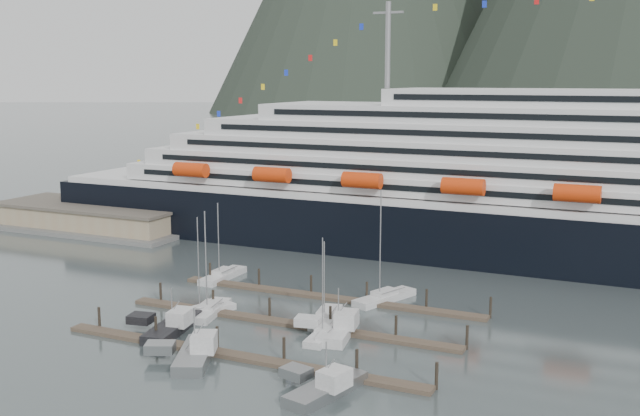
# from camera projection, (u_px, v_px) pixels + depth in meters

# --- Properties ---
(ground) EXTENTS (1600.00, 1600.00, 0.00)m
(ground) POSITION_uv_depth(u_px,v_px,m) (310.00, 337.00, 94.24)
(ground) COLOR #434E4F
(ground) RESTS_ON ground
(cruise_ship) EXTENTS (210.00, 30.40, 50.30)m
(cruise_ship) POSITION_uv_depth(u_px,v_px,m) (605.00, 197.00, 128.80)
(cruise_ship) COLOR black
(cruise_ship) RESTS_ON ground
(warehouse) EXTENTS (46.00, 20.00, 5.80)m
(warehouse) POSITION_uv_depth(u_px,v_px,m) (94.00, 219.00, 161.26)
(warehouse) COLOR #595956
(warehouse) RESTS_ON ground
(dock_near) EXTENTS (48.18, 2.28, 3.20)m
(dock_near) POSITION_uv_depth(u_px,v_px,m) (235.00, 355.00, 87.34)
(dock_near) COLOR #4D3C31
(dock_near) RESTS_ON ground
(dock_mid) EXTENTS (48.18, 2.28, 3.20)m
(dock_mid) POSITION_uv_depth(u_px,v_px,m) (286.00, 322.00, 98.96)
(dock_mid) COLOR #4D3C31
(dock_mid) RESTS_ON ground
(dock_far) EXTENTS (48.18, 2.28, 3.20)m
(dock_far) POSITION_uv_depth(u_px,v_px,m) (327.00, 297.00, 110.57)
(dock_far) COLOR #4D3C31
(dock_far) RESTS_ON ground
(sailboat_a) EXTENTS (4.75, 10.15, 15.17)m
(sailboat_a) POSITION_uv_depth(u_px,v_px,m) (210.00, 311.00, 103.30)
(sailboat_a) COLOR #B3B3B3
(sailboat_a) RESTS_ON ground
(sailboat_b) EXTENTS (5.41, 9.30, 14.21)m
(sailboat_b) POSITION_uv_depth(u_px,v_px,m) (205.00, 312.00, 103.09)
(sailboat_b) COLOR #B3B3B3
(sailboat_b) RESTS_ON ground
(sailboat_c) EXTENTS (4.45, 9.90, 11.59)m
(sailboat_c) POSITION_uv_depth(u_px,v_px,m) (326.00, 318.00, 100.46)
(sailboat_c) COLOR #B3B3B3
(sailboat_c) RESTS_ON ground
(sailboat_d) EXTENTS (3.07, 9.93, 13.36)m
(sailboat_d) POSITION_uv_depth(u_px,v_px,m) (325.00, 334.00, 94.31)
(sailboat_d) COLOR #B3B3B3
(sailboat_d) RESTS_ON ground
(sailboat_e) EXTENTS (2.87, 10.75, 13.17)m
(sailboat_e) POSITION_uv_depth(u_px,v_px,m) (223.00, 276.00, 121.49)
(sailboat_e) COLOR #B3B3B3
(sailboat_e) RESTS_ON ground
(sailboat_g) EXTENTS (6.63, 11.52, 17.05)m
(sailboat_g) POSITION_uv_depth(u_px,v_px,m) (385.00, 298.00, 109.41)
(sailboat_g) COLOR #B3B3B3
(sailboat_g) RESTS_ON ground
(trawler_a) EXTENTS (8.78, 12.04, 6.37)m
(trawler_a) POSITION_uv_depth(u_px,v_px,m) (172.00, 325.00, 96.08)
(trawler_a) COLOR black
(trawler_a) RESTS_ON ground
(trawler_b) EXTENTS (9.43, 11.15, 6.91)m
(trawler_b) POSITION_uv_depth(u_px,v_px,m) (194.00, 353.00, 86.26)
(trawler_b) COLOR gray
(trawler_b) RESTS_ON ground
(trawler_d) EXTENTS (8.43, 11.05, 6.27)m
(trawler_d) POSITION_uv_depth(u_px,v_px,m) (325.00, 387.00, 77.00)
(trawler_d) COLOR gray
(trawler_d) RESTS_ON ground
(trawler_e) EXTENTS (8.34, 10.89, 6.77)m
(trawler_e) POSITION_uv_depth(u_px,v_px,m) (337.00, 328.00, 94.84)
(trawler_e) COLOR #B3B3B3
(trawler_e) RESTS_ON ground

